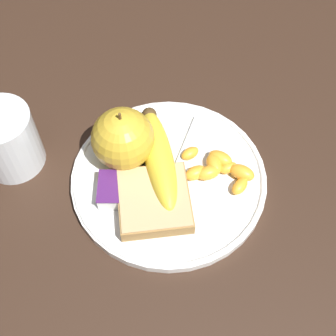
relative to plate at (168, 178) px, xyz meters
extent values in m
plane|color=#332116|center=(0.00, 0.00, -0.01)|extent=(3.00, 3.00, 0.00)
cylinder|color=white|center=(0.00, 0.00, 0.00)|extent=(0.26, 0.26, 0.01)
torus|color=white|center=(0.00, 0.00, 0.00)|extent=(0.25, 0.25, 0.01)
cylinder|color=silver|center=(-0.03, -0.21, 0.04)|extent=(0.08, 0.08, 0.09)
cylinder|color=orange|center=(-0.03, -0.21, 0.03)|extent=(0.07, 0.07, 0.07)
sphere|color=gold|center=(-0.03, -0.06, 0.05)|extent=(0.08, 0.08, 0.08)
cylinder|color=brown|center=(-0.03, -0.06, 0.09)|extent=(0.00, 0.00, 0.01)
ellipsoid|color=yellow|center=(-0.02, -0.01, 0.02)|extent=(0.17, 0.07, 0.04)
sphere|color=#473319|center=(-0.09, -0.03, 0.02)|extent=(0.02, 0.02, 0.02)
cube|color=olive|center=(0.04, -0.02, 0.02)|extent=(0.10, 0.10, 0.02)
cube|color=tan|center=(0.04, -0.02, 0.02)|extent=(0.10, 0.10, 0.02)
cube|color=silver|center=(-0.04, 0.02, 0.01)|extent=(0.12, 0.05, 0.00)
cube|color=silver|center=(0.04, -0.01, 0.01)|extent=(0.06, 0.04, 0.00)
cube|color=white|center=(0.03, -0.07, 0.01)|extent=(0.05, 0.04, 0.02)
cube|color=#4C1E60|center=(0.03, -0.07, 0.02)|extent=(0.05, 0.04, 0.00)
ellipsoid|color=#F9A32D|center=(-0.02, 0.07, 0.01)|extent=(0.03, 0.04, 0.02)
ellipsoid|color=#F9A32D|center=(0.02, 0.09, 0.01)|extent=(0.03, 0.03, 0.02)
ellipsoid|color=#F9A32D|center=(0.00, 0.05, 0.01)|extent=(0.03, 0.04, 0.02)
ellipsoid|color=#F9A32D|center=(0.00, 0.10, 0.01)|extent=(0.03, 0.04, 0.02)
ellipsoid|color=#F9A32D|center=(-0.03, 0.03, 0.01)|extent=(0.03, 0.03, 0.01)
ellipsoid|color=#F9A32D|center=(0.00, 0.04, 0.01)|extent=(0.03, 0.04, 0.02)
ellipsoid|color=#F9A32D|center=(-0.01, 0.08, 0.01)|extent=(0.02, 0.03, 0.01)
ellipsoid|color=#F9A32D|center=(-0.01, 0.06, 0.01)|extent=(0.04, 0.03, 0.02)
camera|label=1|loc=(0.33, 0.00, 0.53)|focal=50.00mm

